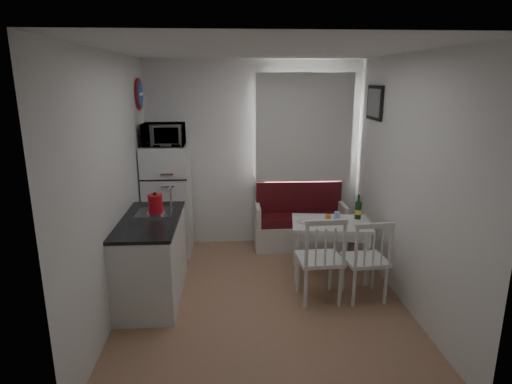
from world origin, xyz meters
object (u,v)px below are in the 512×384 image
dining_table (331,228)px  kettle (155,204)px  chair_right (369,252)px  microwave (164,135)px  fridge (168,200)px  wine_bottle (358,207)px  kitchen_counter (152,257)px  chair_left (322,251)px  bench (300,226)px

dining_table → kettle: bearing=-165.0°
chair_right → microwave: 2.92m
fridge → wine_bottle: size_ratio=4.88×
kitchen_counter → chair_left: (1.81, -0.29, 0.15)m
kettle → dining_table: bearing=7.5°
kitchen_counter → kettle: bearing=67.6°
kitchen_counter → bench: 2.29m
fridge → kettle: size_ratio=5.99×
kettle → chair_right: bearing=-10.1°
kitchen_counter → chair_left: size_ratio=2.52×
kitchen_counter → fridge: 1.28m
dining_table → kettle: (-2.01, -0.26, 0.41)m
chair_right → wine_bottle: size_ratio=1.62×
fridge → kettle: 1.16m
chair_right → microwave: (-2.29, 1.47, 1.07)m
microwave → wine_bottle: bearing=-16.6°
fridge → microwave: bearing=-90.0°
kitchen_counter → kettle: kitchen_counter is taller
dining_table → chair_right: bearing=-61.9°
chair_left → fridge: fridge is taller
kitchen_counter → wine_bottle: 2.49m
chair_left → chair_right: 0.50m
chair_right → kitchen_counter: bearing=168.3°
kitchen_counter → kettle: 0.58m
kitchen_counter → chair_left: 1.84m
kitchen_counter → bench: size_ratio=1.03×
bench → wine_bottle: size_ratio=4.17×
bench → microwave: bearing=-175.0°
microwave → chair_right: bearing=-32.8°
wine_bottle → fridge: bearing=162.4°
microwave → wine_bottle: microwave is taller
chair_left → wine_bottle: wine_bottle is taller
wine_bottle → dining_table: bearing=-164.1°
chair_right → fridge: fridge is taller
kitchen_counter → dining_table: (2.06, 0.38, 0.16)m
wine_bottle → chair_left: bearing=-127.9°
chair_right → microwave: size_ratio=0.94×
bench → microwave: (-1.83, -0.16, 1.34)m
chair_left → fridge: bearing=136.0°
chair_left → wine_bottle: size_ratio=1.70×
microwave → fridge: bearing=90.0°
fridge → kettle: fridge is taller
chair_left → kettle: 1.85m
dining_table → chair_right: (0.25, -0.67, -0.04)m
kitchen_counter → bench: bearing=36.3°
dining_table → chair_right: 0.71m
kitchen_counter → microwave: (0.02, 1.19, 1.19)m
chair_right → kettle: size_ratio=1.99×
kitchen_counter → kettle: (0.05, 0.12, 0.57)m
chair_right → kettle: bearing=165.2°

